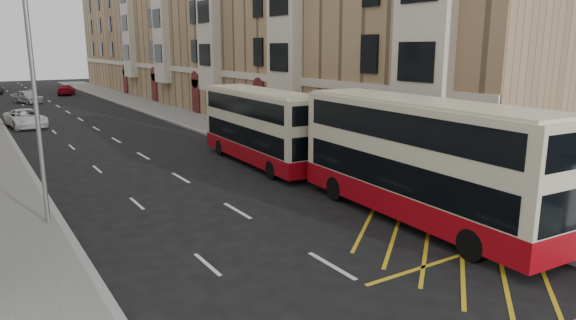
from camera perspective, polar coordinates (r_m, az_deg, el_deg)
pavement_right at (r=40.94m, az=-8.33°, el=3.78°), size 4.00×120.00×0.15m
kerb_right at (r=40.17m, az=-10.94°, el=3.52°), size 0.25×120.00×0.15m
kerb_left at (r=37.56m, az=-28.20°, el=1.64°), size 0.25×120.00×0.15m
road_markings at (r=53.03m, az=-23.08°, el=4.81°), size 10.00×110.00×0.01m
terrace_right at (r=57.34m, az=-8.62°, el=13.70°), size 10.75×79.00×15.25m
guard_railing at (r=20.17m, az=16.14°, el=-3.33°), size 0.06×6.56×1.01m
street_lamp_near at (r=19.16m, az=-26.16°, el=6.58°), size 0.93×0.18×8.00m
double_decker_front at (r=18.79m, az=14.37°, el=-0.05°), size 3.09×11.11×4.39m
double_decker_rear at (r=27.31m, az=-3.08°, el=3.70°), size 2.72×10.03×3.96m
pedestrian_far at (r=20.43m, az=23.34°, el=-3.14°), size 1.13×0.79×1.78m
white_van at (r=45.06m, az=-27.15°, el=4.14°), size 3.03×5.37×1.42m
car_silver at (r=64.33m, az=-26.99°, el=6.29°), size 3.09×4.62×1.46m
car_red at (r=73.69m, az=-23.44°, el=7.18°), size 2.97×4.84×1.31m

